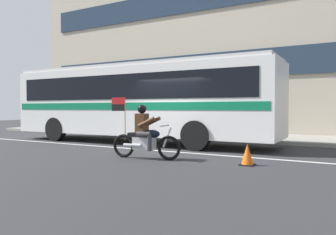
{
  "coord_description": "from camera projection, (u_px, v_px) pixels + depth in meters",
  "views": [
    {
      "loc": [
        5.72,
        -10.18,
        1.47
      ],
      "look_at": [
        0.36,
        -0.69,
        1.15
      ],
      "focal_mm": 35.12,
      "sensor_mm": 36.0,
      "label": 1
    }
  ],
  "objects": [
    {
      "name": "transit_bus",
      "position": [
        138.0,
        98.0,
        13.76
      ],
      "size": [
        11.65,
        2.67,
        3.22
      ],
      "color": "white",
      "rests_on": "ground_plane"
    },
    {
      "name": "office_building_facade",
      "position": [
        235.0,
        35.0,
        17.99
      ],
      "size": [
        28.0,
        0.89,
        10.91
      ],
      "color": "#B2A893",
      "rests_on": "ground_plane"
    },
    {
      "name": "sidewalk_curb",
      "position": [
        219.0,
        136.0,
        16.16
      ],
      "size": [
        28.0,
        3.8,
        0.15
      ],
      "primitive_type": "cube",
      "color": "gray",
      "rests_on": "ground_plane"
    },
    {
      "name": "traffic_cone",
      "position": [
        247.0,
        155.0,
        8.39
      ],
      "size": [
        0.36,
        0.36,
        0.55
      ],
      "color": "#EA590F",
      "rests_on": "ground_plane"
    },
    {
      "name": "motorcycle_with_rider",
      "position": [
        145.0,
        136.0,
        9.45
      ],
      "size": [
        2.18,
        0.68,
        1.78
      ],
      "color": "black",
      "rests_on": "ground_plane"
    },
    {
      "name": "fire_hydrant",
      "position": [
        120.0,
        125.0,
        17.9
      ],
      "size": [
        0.22,
        0.3,
        0.75
      ],
      "color": "#4C8C3F",
      "rests_on": "sidewalk_curb"
    },
    {
      "name": "ground_plane",
      "position": [
        169.0,
        149.0,
        11.72
      ],
      "size": [
        60.0,
        60.0,
        0.0
      ],
      "primitive_type": "plane",
      "color": "#2B2B2D"
    },
    {
      "name": "lane_center_stripe",
      "position": [
        160.0,
        151.0,
        11.2
      ],
      "size": [
        26.6,
        0.14,
        0.01
      ],
      "primitive_type": "cube",
      "color": "silver",
      "rests_on": "ground_plane"
    }
  ]
}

